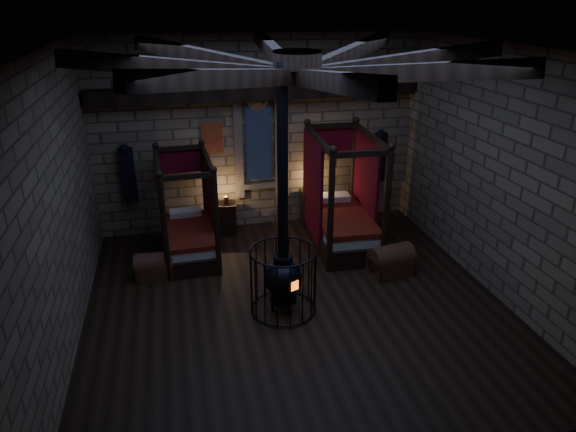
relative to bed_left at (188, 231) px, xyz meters
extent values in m
cube|color=black|center=(1.68, -2.30, -0.51)|extent=(7.00, 7.00, 0.01)
cube|color=#847054|center=(1.68, 1.20, 1.59)|extent=(7.00, 0.02, 4.20)
cube|color=#847054|center=(1.68, -5.80, 1.59)|extent=(7.00, 0.02, 4.20)
cube|color=#847054|center=(-1.82, -2.30, 1.59)|extent=(0.02, 7.00, 4.20)
cube|color=#847054|center=(5.18, -2.30, 1.59)|extent=(0.02, 7.00, 4.20)
cube|color=black|center=(1.68, -2.30, 3.69)|extent=(7.00, 7.00, 0.01)
cube|color=black|center=(1.68, 1.02, 2.54)|extent=(6.86, 0.35, 0.30)
cylinder|color=black|center=(1.68, -2.30, 3.54)|extent=(0.70, 0.70, 0.25)
cube|color=black|center=(1.68, 1.15, 1.39)|extent=(0.55, 0.04, 1.60)
cube|color=maroon|center=(0.68, 1.16, 1.59)|extent=(0.45, 0.03, 0.65)
cube|color=black|center=(-1.12, 1.04, 0.94)|extent=(0.30, 0.10, 1.15)
cube|color=black|center=(4.48, 1.04, 0.94)|extent=(0.30, 0.10, 1.15)
cube|color=black|center=(0.00, -0.08, -0.34)|extent=(1.08, 1.98, 0.34)
cube|color=beige|center=(0.00, -0.08, -0.08)|extent=(0.96, 1.82, 0.20)
cube|color=maroon|center=(0.00, -0.08, 0.05)|extent=(1.02, 1.86, 0.09)
cube|color=beige|center=(-0.02, 0.63, 0.15)|extent=(0.66, 0.35, 0.13)
cube|color=#600817|center=(-0.03, 0.88, 1.22)|extent=(1.03, 0.09, 0.51)
cylinder|color=black|center=(-0.43, -1.03, 0.52)|extent=(0.10, 0.10, 2.05)
cylinder|color=black|center=(-0.50, 0.83, 0.52)|extent=(0.10, 0.10, 2.05)
cylinder|color=black|center=(0.50, -0.99, 0.52)|extent=(0.10, 0.10, 2.05)
cylinder|color=black|center=(0.43, 0.87, 0.52)|extent=(0.10, 0.10, 2.05)
cube|color=#600817|center=(-0.50, 0.18, 0.56)|extent=(0.11, 1.40, 1.82)
cube|color=#600817|center=(0.49, 0.22, 0.56)|extent=(0.11, 1.40, 1.82)
cube|color=black|center=(3.16, -0.29, -0.31)|extent=(1.27, 2.29, 0.39)
cube|color=beige|center=(3.16, -0.29, -0.01)|extent=(1.14, 2.12, 0.24)
cube|color=maroon|center=(3.16, -0.29, 0.14)|extent=(1.20, 2.16, 0.11)
cube|color=beige|center=(3.20, 0.53, 0.25)|extent=(0.77, 0.41, 0.15)
cube|color=#600817|center=(3.21, 0.82, 1.48)|extent=(1.18, 0.11, 0.59)
cylinder|color=black|center=(2.57, -1.34, 0.68)|extent=(0.12, 0.12, 2.37)
cylinder|color=black|center=(2.67, 0.81, 0.68)|extent=(0.12, 0.12, 2.37)
cylinder|color=black|center=(3.64, -1.39, 0.68)|extent=(0.12, 0.12, 2.37)
cylinder|color=black|center=(3.75, 0.76, 0.68)|extent=(0.12, 0.12, 2.37)
cube|color=#600817|center=(2.60, 0.06, 0.73)|extent=(0.15, 1.61, 2.10)
cube|color=#600817|center=(3.74, 0.00, 0.73)|extent=(0.15, 1.61, 2.10)
cube|color=#5A2E1C|center=(-0.69, -0.84, -0.36)|extent=(0.73, 0.47, 0.29)
cylinder|color=#5A2E1C|center=(-0.69, -0.84, -0.22)|extent=(0.73, 0.47, 0.43)
cube|color=olive|center=(-1.01, -0.82, -0.36)|extent=(0.07, 0.45, 0.31)
cube|color=olive|center=(-0.36, -0.86, -0.36)|extent=(0.07, 0.45, 0.31)
cube|color=#5A2E1C|center=(3.69, -1.67, -0.34)|extent=(0.87, 0.62, 0.33)
cylinder|color=#5A2E1C|center=(3.69, -1.67, -0.17)|extent=(0.87, 0.62, 0.49)
cube|color=olive|center=(3.32, -1.73, -0.34)|extent=(0.13, 0.51, 0.35)
cube|color=olive|center=(4.05, -1.61, -0.34)|extent=(0.13, 0.51, 0.35)
cube|color=black|center=(0.87, 0.81, -0.16)|extent=(0.46, 0.45, 0.69)
cube|color=black|center=(0.87, 0.81, 0.20)|extent=(0.51, 0.49, 0.04)
cylinder|color=olive|center=(0.87, 0.81, 0.30)|extent=(0.10, 0.10, 0.16)
cube|color=black|center=(2.83, 0.84, -0.12)|extent=(0.47, 0.45, 0.78)
cube|color=black|center=(2.83, 0.84, 0.30)|extent=(0.51, 0.49, 0.04)
cube|color=#5A2E1C|center=(2.83, 0.84, 0.36)|extent=(0.20, 0.15, 0.06)
cylinder|color=black|center=(1.42, -2.45, -0.26)|extent=(0.45, 0.45, 0.11)
sphere|color=black|center=(1.42, -2.45, 0.11)|extent=(0.62, 0.62, 0.62)
cylinder|color=black|center=(1.42, -2.45, 0.44)|extent=(0.31, 0.31, 0.16)
cube|color=#FF5914|center=(1.55, -2.72, 0.11)|extent=(0.15, 0.08, 0.16)
cylinder|color=black|center=(1.42, -2.45, 2.02)|extent=(0.17, 0.17, 3.05)
torus|color=black|center=(1.42, -2.45, -0.46)|extent=(1.10, 1.10, 0.03)
torus|color=black|center=(1.42, -2.45, 0.61)|extent=(1.10, 1.10, 0.03)
camera|label=1|loc=(-0.14, -9.61, 4.37)|focal=32.00mm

